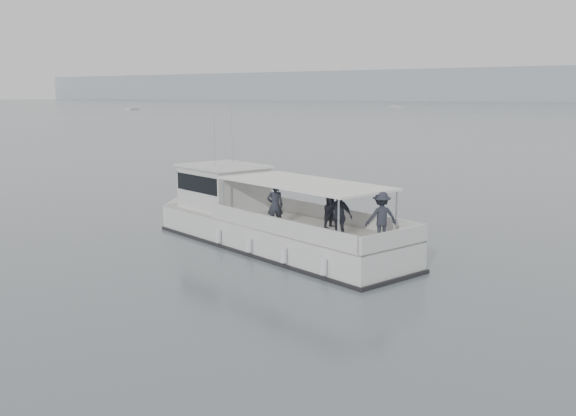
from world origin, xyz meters
The scene contains 2 objects.
ground centered at (0.00, 0.00, 0.00)m, with size 1400.00×1400.00×0.00m, color slate.
tour_boat centered at (-0.57, -1.80, 0.91)m, with size 13.14×6.38×5.54m.
Camera 1 is at (13.85, -21.58, 5.72)m, focal length 40.00 mm.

